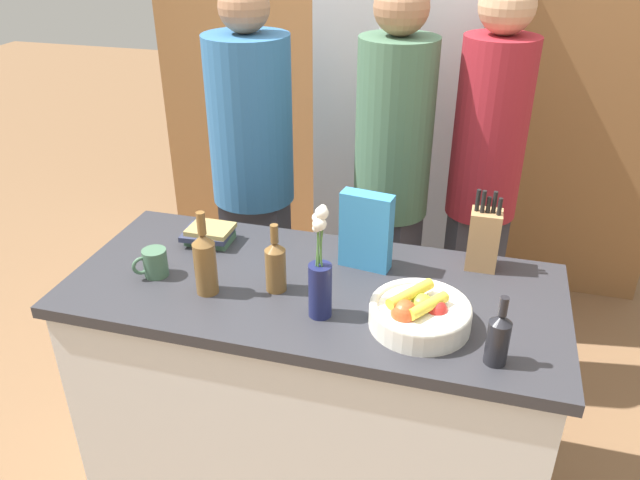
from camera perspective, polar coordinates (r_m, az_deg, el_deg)
name	(u,v)px	position (r m, az deg, el deg)	size (l,w,h in m)	color
ground_plane	(314,475)	(2.62, -0.55, -20.68)	(14.00, 14.00, 0.00)	brown
kitchen_island	(313,389)	(2.30, -0.60, -13.43)	(1.60, 0.71, 0.89)	silver
back_wall_wood	(402,48)	(3.45, 7.52, 16.97)	(2.80, 0.12, 2.60)	olive
refrigerator	(399,133)	(3.19, 7.20, 9.64)	(0.72, 0.62, 1.92)	#B7B7BC
fruit_bowl	(420,313)	(1.84, 9.10, -6.58)	(0.30, 0.30, 0.11)	silver
knife_block	(484,238)	(2.14, 14.74, 0.14)	(0.10, 0.09, 0.28)	#A87A4C
flower_vase	(320,278)	(1.82, 0.01, -3.52)	(0.07, 0.07, 0.36)	#191E4C
cereal_box	(366,231)	(2.07, 4.23, 0.81)	(0.18, 0.08, 0.27)	teal
coffee_mug	(154,263)	(2.13, -14.91, -2.03)	(0.10, 0.10, 0.09)	#42664C
book_stack	(209,234)	(2.30, -10.08, 0.53)	(0.18, 0.15, 0.06)	#3D6047
bottle_oil	(498,337)	(1.73, 15.99, -8.55)	(0.06, 0.06, 0.21)	black
bottle_vinegar	(205,262)	(1.97, -10.47, -1.96)	(0.07, 0.07, 0.28)	brown
bottle_wine	(276,265)	(1.96, -4.09, -2.26)	(0.07, 0.07, 0.23)	brown
person_at_sink	(253,168)	(2.71, -6.17, 6.60)	(0.35, 0.35, 1.73)	#383842
person_in_blue	(392,176)	(2.56, 6.56, 5.84)	(0.30, 0.30, 1.75)	#383842
person_in_red_tee	(484,175)	(2.60, 14.79, 5.79)	(0.28, 0.28, 1.76)	#383842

